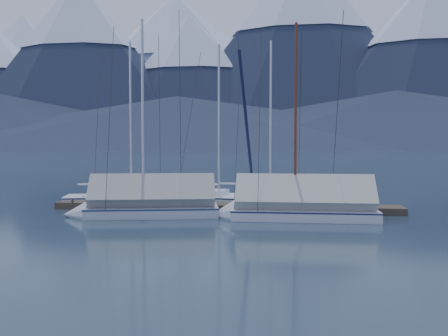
# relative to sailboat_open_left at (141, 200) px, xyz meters

# --- Properties ---
(ground) EXTENTS (1000.00, 1000.00, 0.00)m
(ground) POSITION_rel_sailboat_open_left_xyz_m (5.15, -4.08, -0.18)
(ground) COLOR #172634
(ground) RESTS_ON ground
(mountain_range) EXTENTS (877.00, 584.00, 150.50)m
(mountain_range) POSITION_rel_sailboat_open_left_xyz_m (9.27, 366.37, 58.47)
(mountain_range) COLOR #475675
(mountain_range) RESTS_ON ground
(dock) EXTENTS (18.00, 1.50, 0.54)m
(dock) POSITION_rel_sailboat_open_left_xyz_m (5.15, -2.08, -0.07)
(dock) COLOR #382D23
(dock) RESTS_ON ground
(mooring_posts) EXTENTS (15.12, 1.52, 0.35)m
(mooring_posts) POSITION_rel_sailboat_open_left_xyz_m (4.65, -2.08, 0.17)
(mooring_posts) COLOR #382D23
(mooring_posts) RESTS_ON ground
(sailboat_open_left) EXTENTS (7.98, 4.04, 10.16)m
(sailboat_open_left) POSITION_rel_sailboat_open_left_xyz_m (0.00, 0.00, 0.00)
(sailboat_open_left) COLOR silver
(sailboat_open_left) RESTS_ON ground
(sailboat_open_mid) EXTENTS (7.80, 3.65, 9.97)m
(sailboat_open_mid) POSITION_rel_sailboat_open_left_xyz_m (5.03, 0.29, -0.00)
(sailboat_open_mid) COLOR white
(sailboat_open_mid) RESTS_ON ground
(sailboat_open_right) EXTENTS (7.72, 3.31, 10.19)m
(sailboat_open_right) POSITION_rel_sailboat_open_left_xyz_m (7.96, 0.80, 0.00)
(sailboat_open_right) COLOR white
(sailboat_open_right) RESTS_ON ground
(sailboat_covered_near) EXTENTS (7.71, 3.30, 9.94)m
(sailboat_covered_near) POSITION_rel_sailboat_open_left_xyz_m (8.61, -4.35, 0.32)
(sailboat_covered_near) COLOR silver
(sailboat_covered_near) RESTS_ON ground
(sailboat_covered_far) EXTENTS (7.58, 3.68, 10.21)m
(sailboat_covered_far) POSITION_rel_sailboat_open_left_xyz_m (1.49, -4.66, 0.32)
(sailboat_covered_far) COLOR silver
(sailboat_covered_far) RESTS_ON ground
(person) EXTENTS (0.48, 0.64, 1.56)m
(person) POSITION_rel_sailboat_open_left_xyz_m (11.79, -1.82, 0.94)
(person) COLOR black
(person) RESTS_ON dock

